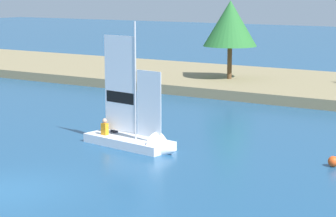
# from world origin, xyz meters

# --- Properties ---
(ground_plane) EXTENTS (200.00, 200.00, 0.00)m
(ground_plane) POSITION_xyz_m (0.00, 0.00, 0.00)
(ground_plane) COLOR navy
(shore_bank) EXTENTS (80.00, 12.12, 0.61)m
(shore_bank) POSITION_xyz_m (0.00, 25.70, 0.30)
(shore_bank) COLOR #897A56
(shore_bank) RESTS_ON ground
(shoreline_tree_left) EXTENTS (3.58, 3.58, 5.21)m
(shoreline_tree_left) POSITION_xyz_m (-4.44, 24.31, 4.30)
(shoreline_tree_left) COLOR brown
(shoreline_tree_left) RESTS_ON shore_bank
(sailboat) EXTENTS (4.74, 1.96, 5.70)m
(sailboat) POSITION_xyz_m (0.39, 7.11, 0.39)
(sailboat) COLOR white
(sailboat) RESTS_ON ground
(channel_buoy) EXTENTS (0.41, 0.41, 0.41)m
(channel_buoy) POSITION_xyz_m (7.97, 8.67, 0.20)
(channel_buoy) COLOR #E54C19
(channel_buoy) RESTS_ON ground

